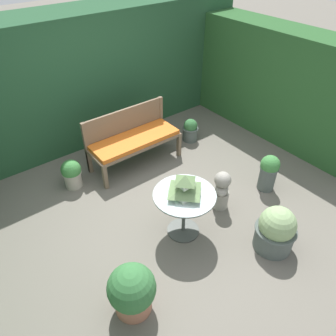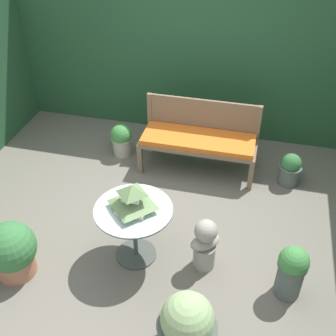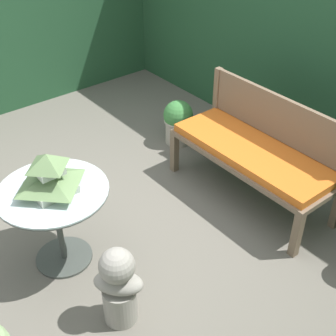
# 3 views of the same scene
# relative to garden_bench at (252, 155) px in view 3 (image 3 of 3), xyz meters

# --- Properties ---
(ground) EXTENTS (30.00, 30.00, 0.00)m
(ground) POSITION_rel_garden_bench_xyz_m (-0.25, -1.03, -0.42)
(ground) COLOR #666056
(garden_bench) EXTENTS (1.46, 0.56, 0.50)m
(garden_bench) POSITION_rel_garden_bench_xyz_m (0.00, 0.00, 0.00)
(garden_bench) COLOR brown
(garden_bench) RESTS_ON ground
(bench_backrest) EXTENTS (1.46, 0.06, 0.88)m
(bench_backrest) POSITION_rel_garden_bench_xyz_m (0.00, 0.26, 0.21)
(bench_backrest) COLOR brown
(bench_backrest) RESTS_ON ground
(patio_table) EXTENTS (0.76, 0.76, 0.64)m
(patio_table) POSITION_rel_garden_bench_xyz_m (-0.34, -1.61, 0.08)
(patio_table) COLOR #424742
(patio_table) RESTS_ON ground
(pagoda_birdhouse) EXTENTS (0.37, 0.37, 0.29)m
(pagoda_birdhouse) POSITION_rel_garden_bench_xyz_m (-0.34, -1.61, 0.34)
(pagoda_birdhouse) COLOR #B2BCA8
(pagoda_birdhouse) RESTS_ON patio_table
(garden_bust) EXTENTS (0.35, 0.34, 0.59)m
(garden_bust) POSITION_rel_garden_bench_xyz_m (0.36, -1.57, -0.12)
(garden_bust) COLOR gray
(garden_bust) RESTS_ON ground
(potted_plant_patio_mid) EXTENTS (0.30, 0.30, 0.46)m
(potted_plant_patio_mid) POSITION_rel_garden_bench_xyz_m (-1.06, 0.09, -0.19)
(potted_plant_patio_mid) COLOR #ADA393
(potted_plant_patio_mid) RESTS_ON ground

